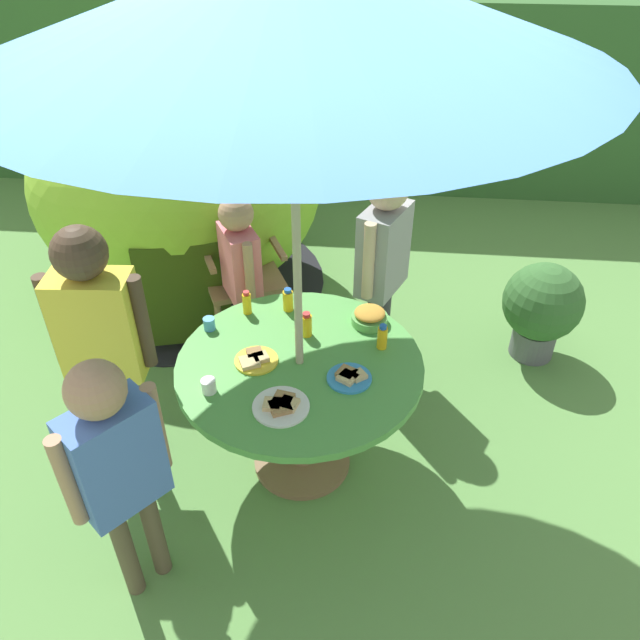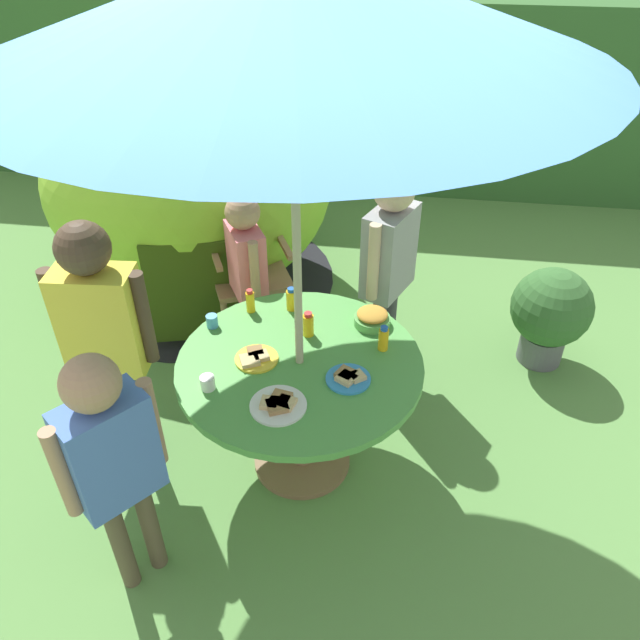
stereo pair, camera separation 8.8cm
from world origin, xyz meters
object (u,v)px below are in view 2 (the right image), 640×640
at_px(wooden_chair, 247,258).
at_px(plate_near_left, 348,378).
at_px(child_in_pink_shirt, 247,262).
at_px(plate_far_left, 278,404).
at_px(dome_tent, 191,185).
at_px(cup_far, 212,321).
at_px(potted_plant, 550,312).
at_px(juice_bottle_center_back, 250,301).
at_px(juice_bottle_near_right, 308,324).
at_px(snack_bowl, 372,318).
at_px(garden_table, 300,384).
at_px(juice_bottle_mid_left, 291,299).
at_px(cup_near, 208,383).
at_px(child_in_yellow_shirt, 102,321).
at_px(patio_umbrella, 290,1).
at_px(child_in_blue_shirt, 111,452).
at_px(juice_bottle_center_front, 383,339).
at_px(plate_far_right, 256,358).
at_px(child_in_grey_shirt, 389,251).

height_order(wooden_chair, plate_near_left, wooden_chair).
height_order(wooden_chair, child_in_pink_shirt, child_in_pink_shirt).
height_order(wooden_chair, plate_far_left, wooden_chair).
relative_size(dome_tent, cup_far, 37.74).
height_order(potted_plant, juice_bottle_center_back, juice_bottle_center_back).
height_order(juice_bottle_near_right, juice_bottle_center_back, same).
xyz_separation_m(wooden_chair, snack_bowl, (0.82, -0.75, 0.17)).
bearing_deg(garden_table, child_in_pink_shirt, 119.25).
relative_size(plate_near_left, plate_far_left, 0.83).
bearing_deg(juice_bottle_mid_left, garden_table, -74.93).
bearing_deg(child_in_pink_shirt, plate_near_left, 8.36).
bearing_deg(cup_far, plate_far_left, -49.56).
distance_m(wooden_chair, cup_near, 1.33).
bearing_deg(child_in_yellow_shirt, child_in_pink_shirt, 57.17).
xyz_separation_m(patio_umbrella, child_in_blue_shirt, (-0.58, -0.71, -1.39)).
xyz_separation_m(child_in_blue_shirt, juice_bottle_near_right, (0.59, 0.91, -0.04)).
bearing_deg(child_in_blue_shirt, potted_plant, -8.45).
bearing_deg(plate_near_left, patio_umbrella, 158.07).
distance_m(dome_tent, juice_bottle_center_back, 1.46).
bearing_deg(garden_table, juice_bottle_center_front, 21.13).
bearing_deg(child_in_pink_shirt, juice_bottle_center_front, 22.84).
xyz_separation_m(juice_bottle_near_right, cup_near, (-0.37, -0.43, -0.03)).
bearing_deg(juice_bottle_center_back, cup_near, -95.21).
bearing_deg(child_in_blue_shirt, plate_far_right, 10.48).
bearing_deg(juice_bottle_near_right, patio_umbrella, -92.46).
bearing_deg(child_in_yellow_shirt, juice_bottle_center_back, 32.03).
height_order(child_in_grey_shirt, plate_far_left, child_in_grey_shirt).
relative_size(dome_tent, cup_near, 37.56).
bearing_deg(child_in_pink_shirt, child_in_yellow_shirt, -57.82).
distance_m(garden_table, child_in_blue_shirt, 0.95).
distance_m(snack_bowl, plate_far_left, 0.72).
bearing_deg(plate_near_left, dome_tent, 126.05).
height_order(child_in_blue_shirt, juice_bottle_near_right, child_in_blue_shirt).
bearing_deg(child_in_blue_shirt, wooden_chair, 37.25).
bearing_deg(juice_bottle_mid_left, cup_far, -151.02).
height_order(potted_plant, cup_far, cup_far).
bearing_deg(child_in_grey_shirt, juice_bottle_center_front, 24.77).
height_order(dome_tent, plate_far_left, dome_tent).
xyz_separation_m(wooden_chair, plate_far_right, (0.31, -1.10, 0.15)).
bearing_deg(potted_plant, juice_bottle_near_right, -148.18).
relative_size(patio_umbrella, plate_far_left, 9.74).
distance_m(patio_umbrella, juice_bottle_near_right, 1.44).
bearing_deg(patio_umbrella, wooden_chair, 115.52).
bearing_deg(plate_near_left, juice_bottle_center_back, 140.45).
bearing_deg(child_in_grey_shirt, snack_bowl, 17.51).
xyz_separation_m(child_in_yellow_shirt, juice_bottle_near_right, (0.89, 0.27, -0.12)).
height_order(child_in_grey_shirt, juice_bottle_mid_left, child_in_grey_shirt).
bearing_deg(juice_bottle_center_back, cup_far, -136.09).
bearing_deg(dome_tent, snack_bowl, -59.69).
bearing_deg(cup_near, snack_bowl, 39.97).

